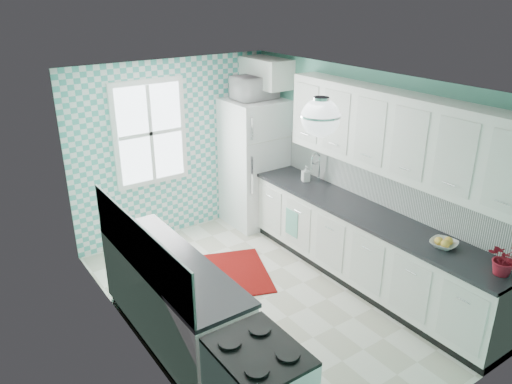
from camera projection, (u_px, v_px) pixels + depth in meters
floor at (265, 299)px, 5.84m from camera, size 3.00×4.40×0.02m
ceiling at (266, 82)px, 4.87m from camera, size 3.00×4.40×0.02m
wall_back at (174, 149)px, 7.03m from camera, size 3.00×0.02×2.50m
wall_front at (441, 298)px, 3.68m from camera, size 3.00×0.02×2.50m
wall_left at (132, 238)px, 4.55m from camera, size 0.02×4.40×2.50m
wall_right at (364, 172)px, 6.15m from camera, size 0.02×4.40×2.50m
accent_wall at (174, 150)px, 7.01m from camera, size 3.00×0.01×2.50m
window at (150, 133)px, 6.69m from camera, size 1.04×0.05×1.44m
backsplash_right at (388, 187)px, 5.86m from camera, size 0.02×3.60×0.51m
backsplash_left at (138, 246)px, 4.53m from camera, size 0.02×2.15×0.51m
upper_cabinets_right at (399, 135)px, 5.36m from camera, size 0.33×3.20×0.90m
upper_cabinet_fridge at (264, 72)px, 7.04m from camera, size 0.40×0.74×0.40m
ceiling_light at (320, 117)px, 4.34m from camera, size 0.34×0.34×0.35m
base_cabinets_right at (365, 249)px, 5.99m from camera, size 0.60×3.60×0.90m
countertop_right at (368, 214)px, 5.80m from camera, size 0.63×3.60×0.04m
base_cabinets_left at (172, 304)px, 4.97m from camera, size 0.60×2.15×0.90m
countertop_left at (170, 262)px, 4.79m from camera, size 0.63×2.15×0.04m
fridge at (255, 163)px, 7.41m from camera, size 0.82×0.82×1.90m
sink at (308, 185)px, 6.64m from camera, size 0.56×0.47×0.53m
rug at (237, 273)px, 6.33m from camera, size 1.09×1.28×0.02m
dish_towel at (292, 223)px, 6.59m from camera, size 0.06×0.24×0.36m
fruit_bowl at (444, 244)px, 5.02m from camera, size 0.32×0.32×0.07m
potted_plant at (504, 258)px, 4.51m from camera, size 0.32×0.28×0.33m
soap_bottle at (306, 174)px, 6.70m from camera, size 0.12×0.12×0.21m
microwave at (255, 88)px, 6.99m from camera, size 0.60×0.42×0.33m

